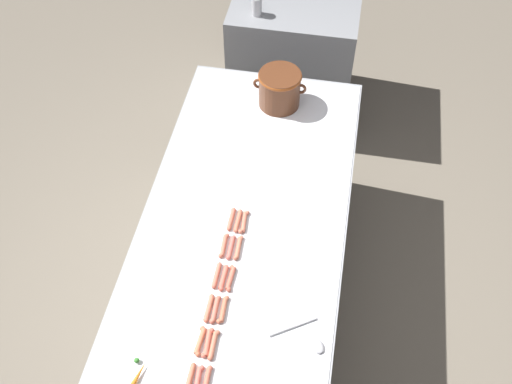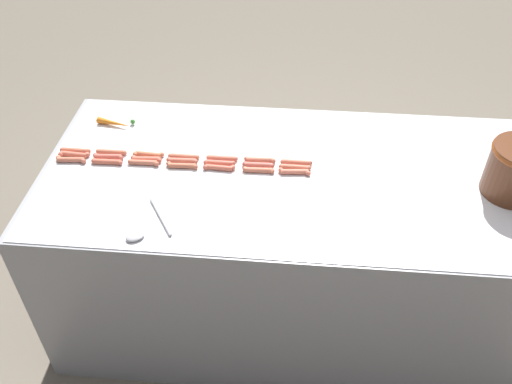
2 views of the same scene
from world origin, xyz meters
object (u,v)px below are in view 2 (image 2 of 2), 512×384
at_px(hot_dog_7, 74,154).
at_px(hot_dog_9, 146,159).
at_px(hot_dog_6, 296,162).
at_px(hot_dog_19, 258,170).
at_px(carrot, 115,123).
at_px(hot_dog_13, 295,167).
at_px(hot_dog_8, 108,157).
at_px(hot_dog_0, 75,151).
at_px(hot_dog_14, 71,160).
at_px(hot_dog_15, 107,162).
at_px(hot_dog_4, 222,158).
at_px(hot_dog_18, 219,168).
at_px(serving_spoon, 144,230).
at_px(hot_dog_20, 294,172).
at_px(hot_dog_2, 148,154).
at_px(hot_dog_10, 182,161).
at_px(hot_dog_1, 111,152).
at_px(hot_dog_12, 258,165).
at_px(hot_dog_3, 184,156).
at_px(hot_dog_5, 260,160).
at_px(hot_dog_17, 182,166).
at_px(hot_dog_11, 219,163).
at_px(hot_dog_16, 143,163).

height_order(hot_dog_7, hot_dog_9, same).
height_order(hot_dog_6, hot_dog_19, same).
xyz_separation_m(hot_dog_19, carrot, (-0.28, -0.70, 0.00)).
bearing_deg(hot_dog_13, hot_dog_9, -90.03).
height_order(hot_dog_8, carrot, carrot).
xyz_separation_m(hot_dog_0, hot_dog_14, (0.07, 0.00, 0.00)).
bearing_deg(hot_dog_7, hot_dog_15, 76.67).
height_order(hot_dog_4, hot_dog_18, same).
xyz_separation_m(hot_dog_14, serving_spoon, (0.38, 0.42, -0.00)).
bearing_deg(hot_dog_19, hot_dog_20, 90.82).
bearing_deg(hot_dog_19, hot_dog_2, -97.72).
distance_m(hot_dog_10, hot_dog_15, 0.32).
relative_size(hot_dog_1, hot_dog_12, 1.00).
bearing_deg(hot_dog_12, hot_dog_14, -87.50).
distance_m(hot_dog_3, hot_dog_5, 0.33).
height_order(hot_dog_9, hot_dog_19, same).
relative_size(hot_dog_8, hot_dog_15, 1.00).
bearing_deg(hot_dog_13, hot_dog_15, -87.63).
xyz_separation_m(hot_dog_17, serving_spoon, (0.39, -0.07, -0.00)).
bearing_deg(hot_dog_13, hot_dog_17, -86.18).
relative_size(hot_dog_0, hot_dog_12, 1.00).
distance_m(hot_dog_12, hot_dog_15, 0.65).
bearing_deg(hot_dog_15, serving_spoon, 33.66).
xyz_separation_m(hot_dog_0, hot_dog_2, (-0.00, 0.33, 0.00)).
relative_size(hot_dog_6, hot_dog_14, 1.00).
xyz_separation_m(hot_dog_9, hot_dog_11, (-0.00, 0.32, 0.00)).
xyz_separation_m(hot_dog_4, hot_dog_19, (0.07, 0.16, 0.00)).
distance_m(hot_dog_7, hot_dog_9, 0.32).
distance_m(hot_dog_16, hot_dog_19, 0.49).
xyz_separation_m(hot_dog_4, hot_dog_7, (0.03, -0.65, 0.00)).
distance_m(hot_dog_13, hot_dog_20, 0.03).
bearing_deg(hot_dog_17, hot_dog_19, 89.83).
bearing_deg(serving_spoon, hot_dog_7, -135.56).
relative_size(hot_dog_8, hot_dog_19, 1.00).
bearing_deg(hot_dog_4, hot_dog_14, -83.98).
xyz_separation_m(hot_dog_2, hot_dog_9, (0.03, -0.00, 0.00)).
bearing_deg(hot_dog_17, hot_dog_15, -89.76).
xyz_separation_m(hot_dog_12, carrot, (-0.25, -0.69, 0.00)).
distance_m(hot_dog_2, hot_dog_7, 0.32).
distance_m(hot_dog_0, hot_dog_20, 0.97).
height_order(hot_dog_10, hot_dog_14, same).
bearing_deg(hot_dog_3, hot_dog_18, 68.82).
relative_size(hot_dog_1, hot_dog_3, 1.00).
bearing_deg(hot_dog_20, hot_dog_11, -95.69).
distance_m(hot_dog_1, hot_dog_6, 0.81).
height_order(hot_dog_13, hot_dog_17, same).
bearing_deg(hot_dog_18, carrot, -118.10).
bearing_deg(serving_spoon, hot_dog_5, 139.01).
xyz_separation_m(hot_dog_15, carrot, (-0.28, -0.04, 0.00)).
bearing_deg(hot_dog_1, carrot, -168.64).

